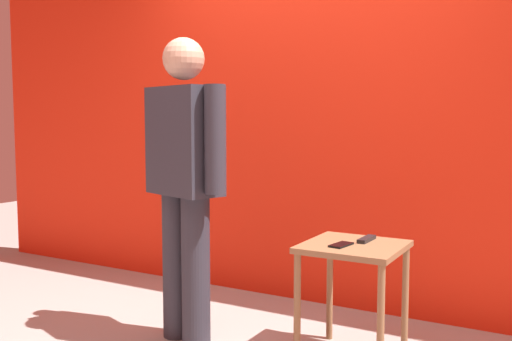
% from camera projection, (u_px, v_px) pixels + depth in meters
% --- Properties ---
extents(back_wall_red, '(6.11, 0.12, 2.73)m').
position_uv_depth(back_wall_red, '(318.00, 103.00, 3.87)').
color(back_wall_red, red).
rests_on(back_wall_red, ground_plane).
extents(standing_person, '(0.67, 0.36, 1.70)m').
position_uv_depth(standing_person, '(185.00, 174.00, 3.17)').
color(standing_person, '#2D2D38').
rests_on(standing_person, ground_plane).
extents(side_table, '(0.49, 0.49, 0.62)m').
position_uv_depth(side_table, '(353.00, 264.00, 2.94)').
color(side_table, olive).
rests_on(side_table, ground_plane).
extents(cell_phone, '(0.09, 0.15, 0.01)m').
position_uv_depth(cell_phone, '(341.00, 245.00, 2.89)').
color(cell_phone, black).
rests_on(cell_phone, side_table).
extents(tv_remote, '(0.05, 0.17, 0.02)m').
position_uv_depth(tv_remote, '(367.00, 239.00, 3.00)').
color(tv_remote, black).
rests_on(tv_remote, side_table).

